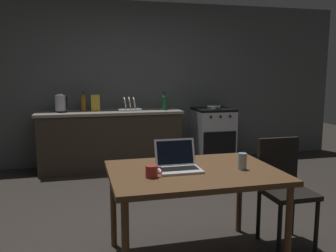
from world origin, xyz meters
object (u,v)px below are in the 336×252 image
Objects in this scene: stove_oven at (213,135)px; dining_table at (194,179)px; laptop at (178,164)px; dish_rack at (129,107)px; coffee_mug at (152,171)px; drinking_glass at (242,161)px; cereal_box at (95,103)px; bottle_b at (84,102)px; chair at (283,183)px; bottle at (164,101)px; electric_kettle at (60,104)px; frying_pan at (214,107)px.

stove_oven is 3.20m from dining_table.
laptop is 0.94× the size of dish_rack.
coffee_mug is (-1.64, -3.03, 0.34)m from stove_oven.
drinking_glass is 0.52× the size of cereal_box.
bottle_b is (-0.41, 3.11, 0.25)m from coffee_mug.
cereal_box reaches higher than dining_table.
dish_rack is at bearing 93.68° from laptop.
dish_rack is at bearing 98.37° from drinking_glass.
chair is 0.59m from drinking_glass.
dish_rack reaches higher than stove_oven.
electric_kettle is at bearing 178.15° from bottle.
drinking_glass is at bearing -64.15° from electric_kettle.
chair is 1.00m from laptop.
coffee_mug is at bearing -82.51° from bottle_b.
bottle_b reaches higher than electric_kettle.
bottle is (-0.84, -0.05, 0.58)m from stove_oven.
drinking_glass is (0.71, 0.03, 0.02)m from coffee_mug.
stove_oven is 0.47m from frying_pan.
stove_oven is at bearing -0.10° from dish_rack.
stove_oven is 3.18× the size of bottle.
cereal_box is (-0.58, 2.94, 0.34)m from dining_table.
chair is at bearing 7.89° from dining_table.
electric_kettle is at bearing 115.85° from drinking_glass.
laptop reaches higher than drinking_glass.
dish_rack is (-0.08, 2.92, 0.27)m from dining_table.
dining_table is 3.12m from bottle_b.
frying_pan is at bearing 65.99° from dining_table.
laptop is at bearing 164.24° from dining_table.
electric_kettle reaches higher than dish_rack.
drinking_glass is at bearing -107.28° from frying_pan.
chair is (0.85, 0.12, -0.14)m from dining_table.
chair is 2.82m from bottle.
dining_table is 3.02m from cereal_box.
bottle is 3.10m from coffee_mug.
stove_oven is at bearing 72.73° from drinking_glass.
cereal_box is at bearing 2.27° from electric_kettle.
bottle reaches higher than laptop.
bottle reaches higher than electric_kettle.
laptop is at bearing -90.76° from dish_rack.
coffee_mug is at bearing -95.12° from dish_rack.
bottle_b is at bearing 110.03° from drinking_glass.
coffee_mug is (-0.81, -2.98, -0.24)m from bottle.
frying_pan reaches higher than chair.
dining_table is at bearing -99.10° from bottle.
electric_kettle is 1.07× the size of cereal_box.
laptop reaches higher than chair.
frying_pan reaches higher than dining_table.
dish_rack is at bearing 88.15° from chair.
laptop is 3.06m from electric_kettle.
chair is (-0.45, -2.80, 0.08)m from stove_oven.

